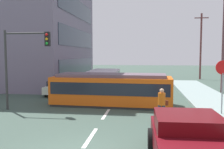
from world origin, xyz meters
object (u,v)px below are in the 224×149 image
utility_pole_mid (223,40)px  parked_sedan_far (77,79)px  pickup_truck_parked (191,145)px  pedestrian_crossing (162,103)px  utility_pole_far (201,45)px  city_bus (104,79)px  parked_sedan_mid (61,87)px  streetcar_tram (112,89)px  stop_sign (223,76)px  traffic_light_mast (24,54)px

utility_pole_mid → parked_sedan_far: bearing=163.6°
pickup_truck_parked → pedestrian_crossing: bearing=95.0°
pedestrian_crossing → utility_pole_far: 23.56m
city_bus → parked_sedan_mid: city_bus is taller
pickup_truck_parked → utility_pole_mid: size_ratio=0.57×
streetcar_tram → utility_pole_far: size_ratio=0.90×
pedestrian_crossing → utility_pole_far: size_ratio=0.19×
city_bus → pickup_truck_parked: size_ratio=1.14×
parked_sedan_far → utility_pole_mid: 15.34m
pickup_truck_parked → parked_sedan_far: 21.80m
pickup_truck_parked → parked_sedan_mid: pickup_truck_parked is taller
city_bus → parked_sedan_mid: 4.23m
utility_pole_far → streetcar_tram: bearing=-116.9°
pickup_truck_parked → stop_sign: size_ratio=1.75×
pickup_truck_parked → traffic_light_mast: size_ratio=1.06×
streetcar_tram → pickup_truck_parked: (3.47, -9.06, -0.28)m
streetcar_tram → pedestrian_crossing: bearing=-51.3°
streetcar_tram → city_bus: size_ratio=1.36×
utility_pole_mid → streetcar_tram: bearing=-142.9°
parked_sedan_mid → parked_sedan_far: (-0.58, 6.90, 0.00)m
city_bus → stop_sign: (7.91, -8.85, 1.12)m
pedestrian_crossing → utility_pole_far: bearing=73.9°
parked_sedan_far → stop_sign: size_ratio=1.48×
stop_sign → utility_pole_mid: utility_pole_mid is taller
parked_sedan_mid → utility_pole_far: bearing=45.8°
pickup_truck_parked → traffic_light_mast: bearing=140.5°
utility_pole_far → pickup_truck_parked: bearing=-102.2°
city_bus → traffic_light_mast: traffic_light_mast is taller
parked_sedan_mid → utility_pole_far: 20.82m
traffic_light_mast → utility_pole_far: 25.27m
parked_sedan_far → traffic_light_mast: (0.39, -12.94, 2.74)m
city_bus → traffic_light_mast: size_ratio=1.21×
streetcar_tram → utility_pole_mid: (8.83, 6.67, 3.51)m
streetcar_tram → parked_sedan_far: size_ratio=1.84×
city_bus → utility_pole_far: bearing=47.1°
pickup_truck_parked → stop_sign: 7.61m
pedestrian_crossing → utility_pole_mid: utility_pole_mid is taller
pedestrian_crossing → utility_pole_mid: bearing=60.8°
city_bus → pedestrian_crossing: bearing=-66.2°
stop_sign → utility_pole_far: utility_pole_far is taller
city_bus → pedestrian_crossing: 11.43m
pedestrian_crossing → pickup_truck_parked: 5.34m
parked_sedan_mid → parked_sedan_far: 6.92m
parked_sedan_mid → parked_sedan_far: bearing=94.8°
streetcar_tram → city_bus: (-1.61, 6.71, -0.01)m
pickup_truck_parked → stop_sign: (2.82, 6.93, 1.40)m
streetcar_tram → parked_sedan_mid: bearing=140.4°
pedestrian_crossing → stop_sign: bearing=26.0°
streetcar_tram → parked_sedan_mid: (-4.79, 3.96, -0.45)m
city_bus → pickup_truck_parked: 16.57m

